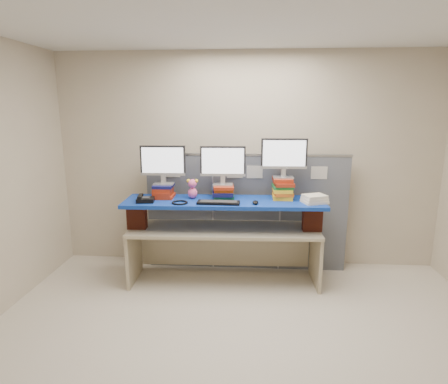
# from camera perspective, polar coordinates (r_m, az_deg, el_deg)

# --- Properties ---
(room) EXTENTS (5.00, 4.00, 2.80)m
(room) POSITION_cam_1_polar(r_m,az_deg,el_deg) (2.99, 3.06, -0.74)
(room) COLOR beige
(room) RESTS_ON ground
(cubicle_partition) EXTENTS (2.60, 0.06, 1.53)m
(cubicle_partition) POSITION_cam_1_polar(r_m,az_deg,el_deg) (4.87, 3.40, -3.03)
(cubicle_partition) COLOR #515560
(cubicle_partition) RESTS_ON ground
(desk) EXTENTS (2.27, 0.73, 0.68)m
(desk) POSITION_cam_1_polar(r_m,az_deg,el_deg) (4.54, 0.00, -7.17)
(desk) COLOR tan
(desk) RESTS_ON ground
(brick_pier_left) EXTENTS (0.22, 0.13, 0.30)m
(brick_pier_left) POSITION_cam_1_polar(r_m,az_deg,el_deg) (4.56, -13.12, -3.62)
(brick_pier_left) COLOR maroon
(brick_pier_left) RESTS_ON desk
(brick_pier_right) EXTENTS (0.22, 0.13, 0.30)m
(brick_pier_right) POSITION_cam_1_polar(r_m,az_deg,el_deg) (4.48, 13.30, -3.90)
(brick_pier_right) COLOR maroon
(brick_pier_right) RESTS_ON desk
(blue_board) EXTENTS (2.36, 0.67, 0.04)m
(blue_board) POSITION_cam_1_polar(r_m,az_deg,el_deg) (4.40, 0.00, -1.54)
(blue_board) COLOR #0B3C90
(blue_board) RESTS_ON brick_pier_left
(book_stack_left) EXTENTS (0.25, 0.30, 0.16)m
(book_stack_left) POSITION_cam_1_polar(r_m,az_deg,el_deg) (4.58, -9.21, 0.15)
(book_stack_left) COLOR #992811
(book_stack_left) RESTS_ON blue_board
(book_stack_center) EXTENTS (0.27, 0.32, 0.16)m
(book_stack_center) POSITION_cam_1_polar(r_m,az_deg,el_deg) (4.50, -0.07, 0.08)
(book_stack_center) COLOR #1F7535
(book_stack_center) RESTS_ON blue_board
(book_stack_right) EXTENTS (0.26, 0.31, 0.25)m
(book_stack_right) POSITION_cam_1_polar(r_m,az_deg,el_deg) (4.51, 8.92, 0.55)
(book_stack_right) COLOR yellow
(book_stack_right) RESTS_ON blue_board
(monitor_left) EXTENTS (0.54, 0.16, 0.47)m
(monitor_left) POSITION_cam_1_polar(r_m,az_deg,el_deg) (4.52, -9.29, 4.45)
(monitor_left) COLOR #B5B5BA
(monitor_left) RESTS_ON book_stack_left
(monitor_center) EXTENTS (0.54, 0.16, 0.47)m
(monitor_center) POSITION_cam_1_polar(r_m,az_deg,el_deg) (4.43, -0.18, 4.40)
(monitor_center) COLOR #B5B5BA
(monitor_center) RESTS_ON book_stack_center
(monitor_right) EXTENTS (0.54, 0.16, 0.47)m
(monitor_right) POSITION_cam_1_polar(r_m,az_deg,el_deg) (4.45, 9.13, 5.48)
(monitor_right) COLOR #B5B5BA
(monitor_right) RESTS_ON book_stack_right
(keyboard) EXTENTS (0.49, 0.17, 0.03)m
(keyboard) POSITION_cam_1_polar(r_m,az_deg,el_deg) (4.24, -0.84, -1.60)
(keyboard) COLOR black
(keyboard) RESTS_ON blue_board
(mouse) EXTENTS (0.11, 0.14, 0.04)m
(mouse) POSITION_cam_1_polar(r_m,az_deg,el_deg) (4.24, 4.80, -1.58)
(mouse) COLOR black
(mouse) RESTS_ON blue_board
(desk_phone) EXTENTS (0.22, 0.20, 0.08)m
(desk_phone) POSITION_cam_1_polar(r_m,az_deg,el_deg) (4.41, -11.97, -1.10)
(desk_phone) COLOR black
(desk_phone) RESTS_ON blue_board
(headset) EXTENTS (0.21, 0.21, 0.02)m
(headset) POSITION_cam_1_polar(r_m,az_deg,el_deg) (4.28, -6.75, -1.60)
(headset) COLOR black
(headset) RESTS_ON blue_board
(plush_toy) EXTENTS (0.14, 0.10, 0.24)m
(plush_toy) POSITION_cam_1_polar(r_m,az_deg,el_deg) (4.48, -4.82, 0.53)
(plush_toy) COLOR pink
(plush_toy) RESTS_ON blue_board
(binder_stack) EXTENTS (0.32, 0.29, 0.09)m
(binder_stack) POSITION_cam_1_polar(r_m,az_deg,el_deg) (4.39, 13.63, -1.06)
(binder_stack) COLOR white
(binder_stack) RESTS_ON blue_board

